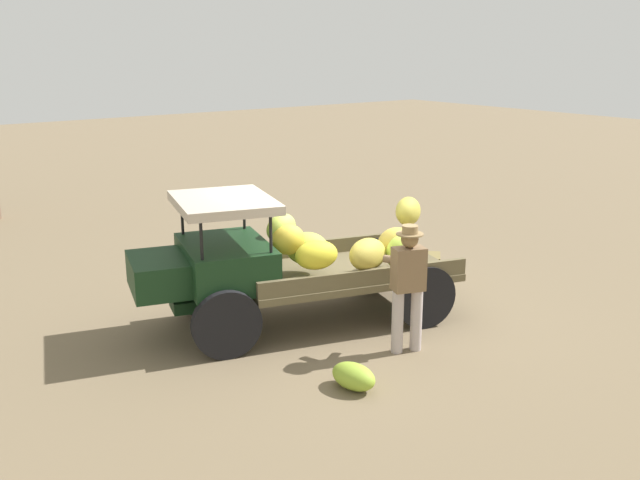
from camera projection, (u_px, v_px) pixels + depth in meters
ground_plane at (342, 320)px, 10.17m from camera, size 60.00×60.00×0.00m
truck at (286, 263)px, 9.72m from camera, size 4.66×2.70×1.89m
farmer at (408, 281)px, 8.90m from camera, size 0.55×0.51×1.67m
wooden_crate at (424, 266)px, 11.98m from camera, size 0.71×0.71×0.40m
loose_banana_bunch at (354, 376)px, 8.11m from camera, size 0.45×0.63×0.30m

